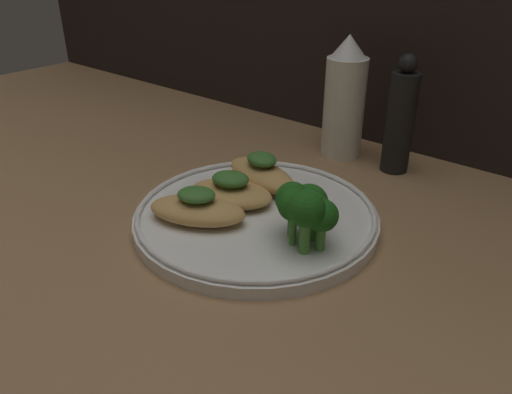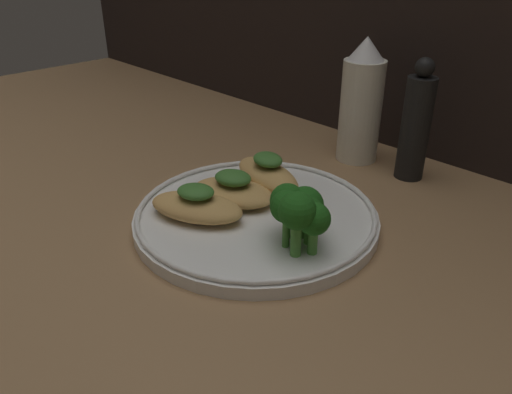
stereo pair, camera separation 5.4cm
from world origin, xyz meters
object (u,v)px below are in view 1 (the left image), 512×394
plate (256,215)px  sauce_bottle (345,100)px  pepper_grinder (400,120)px  broccoli_bunch (305,207)px

plate → sauce_bottle: (-3.19, 23.78, 7.45)cm
plate → pepper_grinder: pepper_grinder is taller
plate → sauce_bottle: bearing=97.7°
pepper_grinder → plate: bearing=-103.2°
plate → broccoli_bunch: broccoli_bunch is taller
pepper_grinder → sauce_bottle: bearing=-180.0°
sauce_bottle → plate: bearing=-82.3°
plate → sauce_bottle: 25.12cm
broccoli_bunch → sauce_bottle: (-10.94, 25.38, 2.90)cm
plate → pepper_grinder: bearing=76.8°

